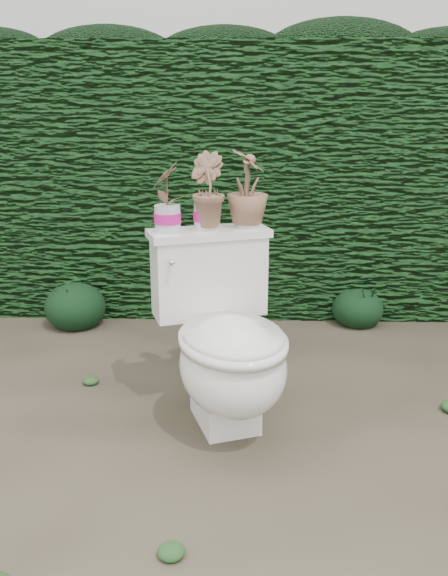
{
  "coord_description": "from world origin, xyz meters",
  "views": [
    {
      "loc": [
        0.09,
        -2.38,
        1.3
      ],
      "look_at": [
        0.02,
        0.0,
        0.55
      ],
      "focal_mm": 38.0,
      "sensor_mm": 36.0,
      "label": 1
    }
  ],
  "objects_px": {
    "toilet": "(226,345)",
    "potted_plant_center": "(206,193)",
    "potted_plant_right": "(248,191)",
    "potted_plant_left": "(167,199)"
  },
  "relations": [
    {
      "from": "toilet",
      "to": "potted_plant_center",
      "type": "bearing_deg",
      "value": 92.07
    },
    {
      "from": "toilet",
      "to": "potted_plant_right",
      "type": "distance_m",
      "value": 0.64
    },
    {
      "from": "toilet",
      "to": "potted_plant_right",
      "type": "bearing_deg",
      "value": 54.84
    },
    {
      "from": "potted_plant_left",
      "to": "toilet",
      "type": "bearing_deg",
      "value": 70.47
    },
    {
      "from": "potted_plant_right",
      "to": "toilet",
      "type": "bearing_deg",
      "value": 158.15
    },
    {
      "from": "potted_plant_center",
      "to": "potted_plant_right",
      "type": "height_order",
      "value": "potted_plant_right"
    },
    {
      "from": "potted_plant_left",
      "to": "potted_plant_right",
      "type": "height_order",
      "value": "potted_plant_right"
    },
    {
      "from": "potted_plant_center",
      "to": "toilet",
      "type": "bearing_deg",
      "value": 166.5
    },
    {
      "from": "toilet",
      "to": "potted_plant_center",
      "type": "relative_size",
      "value": 2.63
    },
    {
      "from": "potted_plant_left",
      "to": "potted_plant_center",
      "type": "xyz_separation_m",
      "value": [
        0.15,
        0.05,
        0.02
      ]
    }
  ]
}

